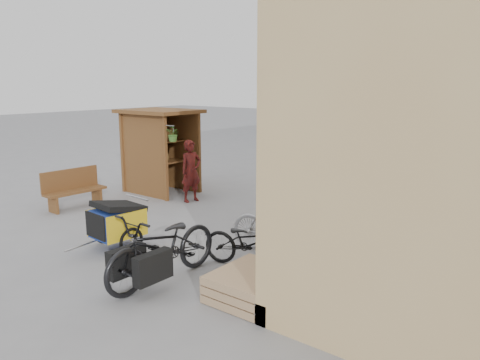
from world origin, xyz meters
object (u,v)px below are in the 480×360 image
Objects in this scene: bike_5 at (354,200)px; shopping_carts at (425,174)px; bike_0 at (251,242)px; bike_7 at (368,188)px; pallet_stack at (252,285)px; person_kiosk at (191,171)px; cargo_bike at (163,247)px; bike_4 at (341,202)px; child_trailer at (117,221)px; bike_2 at (309,211)px; bike_6 at (366,195)px; bike_1 at (276,226)px; kiosk at (158,139)px; bike_3 at (323,212)px; bench at (73,188)px.

shopping_carts is at bearing -28.55° from bike_5.
bike_0 is 1.03× the size of bike_7.
bike_7 reaches higher than pallet_stack.
pallet_stack is 0.72× the size of person_kiosk.
cargo_bike reaches higher than bike_7.
bike_4 is at bearing -14.83° from bike_0.
bike_2 is (2.50, 3.03, -0.04)m from child_trailer.
pallet_stack is at bearing -175.27° from bike_6.
child_trailer is at bearing 170.36° from bike_7.
bike_4 is at bearing 80.97° from cargo_bike.
bike_4 reaches higher than child_trailer.
bike_1 is at bearing 168.14° from bike_4.
kiosk is at bearing 148.34° from pallet_stack.
bike_7 is at bearing 84.43° from cargo_bike.
bike_2 is (-0.11, 1.42, -0.05)m from bike_1.
kiosk is at bearing 78.48° from bike_5.
bike_0 is (4.03, -2.71, -0.37)m from person_kiosk.
bike_3 is 0.82× the size of bike_4.
cargo_bike reaches higher than child_trailer.
bike_1 reaches higher than child_trailer.
bike_2 is 1.23× the size of bike_3.
pallet_stack is 4.32m from bike_4.
bike_5 is at bearing -63.40° from person_kiosk.
bike_7 is at bearing -6.66° from bike_4.
bike_6 is (-0.60, -2.66, -0.20)m from shopping_carts.
shopping_carts is 3.98m from bike_4.
child_trailer is (-3.36, 0.14, 0.33)m from pallet_stack.
bike_3 is at bearing -54.83° from bike_2.
kiosk reaches higher than pallet_stack.
shopping_carts reaches higher than bike_7.
shopping_carts reaches higher than child_trailer.
bench is 9.57m from shopping_carts.
person_kiosk is 0.88× the size of bike_4.
cargo_bike is 6.43m from bike_7.
bike_7 reaches higher than bike_4.
cargo_bike is 1.34× the size of bike_7.
bike_5 is (0.31, 1.51, -0.03)m from bike_2.
bike_2 is 2.36m from bike_6.
bench is at bearing 162.38° from cargo_bike.
bike_2 is 1.16× the size of bike_6.
child_trailer reaches higher than pallet_stack.
bench is at bearing 168.79° from pallet_stack.
pallet_stack is 8.19m from shopping_carts.
bench is 0.84× the size of bike_4.
shopping_carts is at bearing -19.46° from bike_4.
child_trailer is 4.93m from bike_4.
person_kiosk is 0.98× the size of bike_7.
bike_3 is at bearing 155.29° from bike_5.
pallet_stack is 0.73× the size of bike_6.
cargo_bike is at bearing -171.97° from bike_7.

